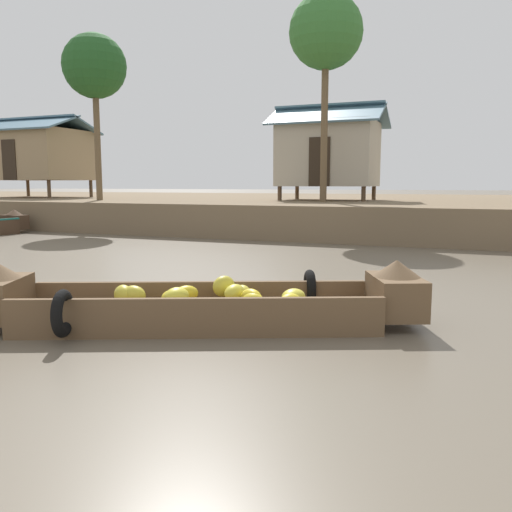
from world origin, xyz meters
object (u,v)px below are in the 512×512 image
(stilt_house_left, at_px, (36,154))
(stilt_house_mid_left, at_px, (328,153))
(palm_tree_mid, at_px, (326,33))
(banana_boat, at_px, (200,304))
(palm_tree_near, at_px, (95,67))

(stilt_house_left, xyz_separation_m, stilt_house_mid_left, (14.17, 0.69, -0.20))
(stilt_house_mid_left, distance_m, palm_tree_mid, 4.47)
(stilt_house_left, distance_m, stilt_house_mid_left, 14.19)
(stilt_house_left, height_order, palm_tree_mid, palm_tree_mid)
(banana_boat, relative_size, stilt_house_left, 1.01)
(palm_tree_near, bearing_deg, stilt_house_mid_left, 21.74)
(palm_tree_near, bearing_deg, banana_boat, -47.65)
(banana_boat, distance_m, stilt_house_mid_left, 15.50)
(stilt_house_mid_left, bearing_deg, banana_boat, -81.34)
(banana_boat, xyz_separation_m, palm_tree_near, (-10.71, 11.75, 5.87))
(banana_boat, distance_m, palm_tree_mid, 14.58)
(banana_boat, height_order, stilt_house_mid_left, stilt_house_mid_left)
(banana_boat, xyz_separation_m, stilt_house_mid_left, (-2.30, 15.10, 2.64))
(stilt_house_left, xyz_separation_m, palm_tree_mid, (14.56, -1.51, 3.68))
(banana_boat, bearing_deg, palm_tree_mid, 98.41)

